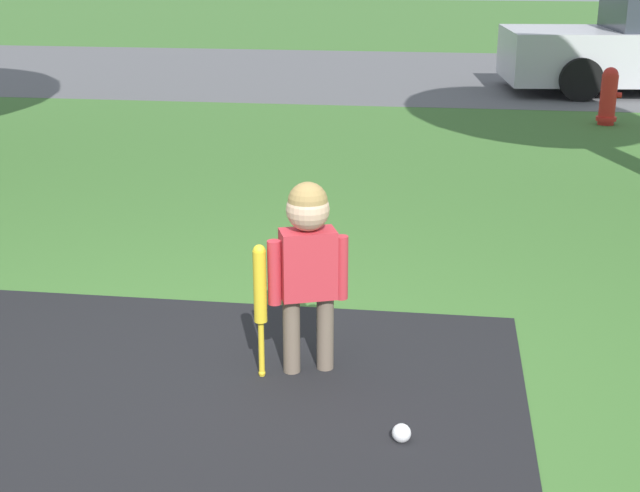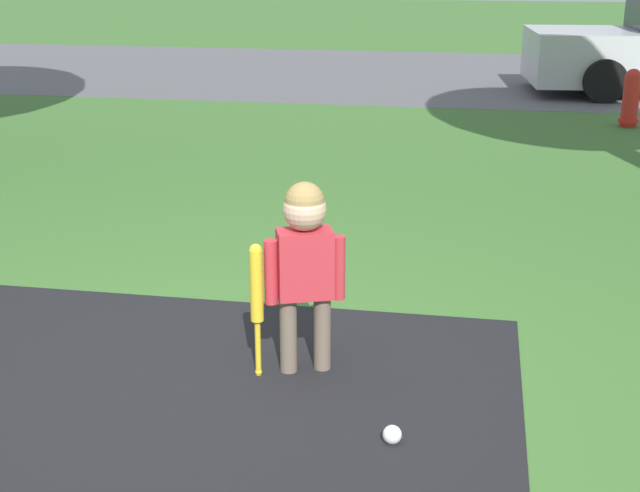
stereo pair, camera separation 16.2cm
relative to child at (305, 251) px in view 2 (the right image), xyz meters
The scene contains 6 objects.
ground_plane 0.79m from the child, 153.40° to the right, with size 60.00×60.00×0.00m, color #3D6B2D.
street_strip 10.46m from the child, 92.42° to the left, with size 40.00×6.00×0.01m.
child is the anchor object (origin of this frame).
baseball_bat 0.29m from the child, 155.73° to the right, with size 0.06×0.06×0.67m.
sports_ball 0.96m from the child, 50.91° to the right, with size 0.08×0.08×0.08m.
fire_hydrant 7.06m from the child, 69.76° to the left, with size 0.26×0.23×0.65m.
Camera 2 is at (1.21, -3.63, 1.99)m, focal length 50.00 mm.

